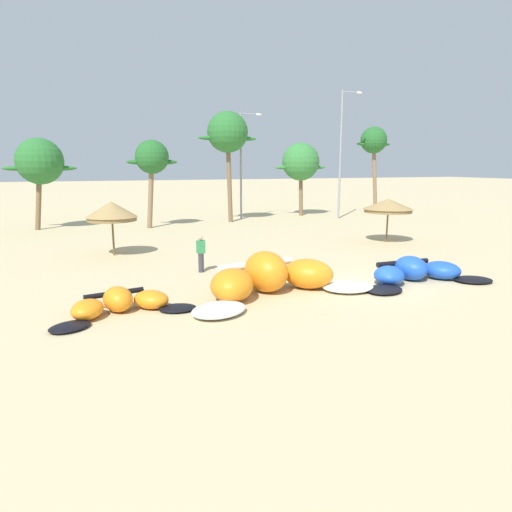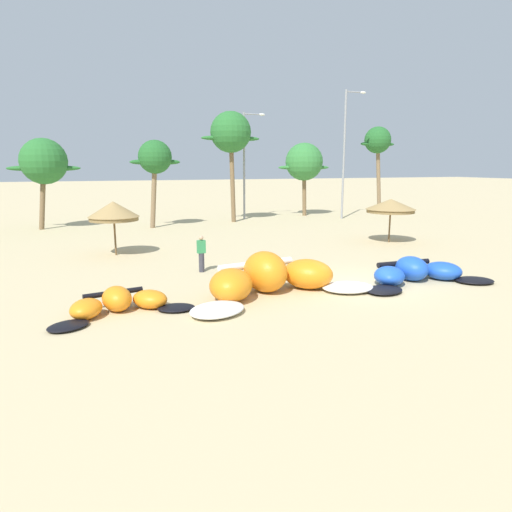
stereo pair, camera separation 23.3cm
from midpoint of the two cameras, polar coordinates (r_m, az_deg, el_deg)
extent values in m
plane|color=#C6B284|center=(18.79, 13.30, -3.33)|extent=(260.00, 260.00, 0.00)
ellipsoid|color=black|center=(14.37, -21.89, -8.05)|extent=(1.51, 1.41, 0.16)
ellipsoid|color=orange|center=(15.04, -19.95, -6.19)|extent=(1.34, 1.49, 0.60)
ellipsoid|color=orange|center=(15.45, -16.50, -5.11)|extent=(1.12, 1.37, 0.81)
ellipsoid|color=orange|center=(15.51, -12.62, -5.25)|extent=(1.51, 1.51, 0.60)
ellipsoid|color=black|center=(15.17, -9.46, -6.36)|extent=(1.35, 1.10, 0.16)
cylinder|color=black|center=(15.83, -16.91, -4.41)|extent=(1.93, 0.52, 0.18)
cube|color=black|center=(15.34, -16.38, -5.22)|extent=(0.77, 0.56, 0.04)
ellipsoid|color=white|center=(14.60, -4.39, -6.65)|extent=(2.42, 2.25, 0.30)
ellipsoid|color=orange|center=(15.87, -2.71, -3.62)|extent=(2.18, 2.39, 1.12)
ellipsoid|color=orange|center=(16.95, 1.56, -1.96)|extent=(1.79, 2.16, 1.52)
ellipsoid|color=orange|center=(17.57, 6.84, -2.22)|extent=(2.42, 2.42, 1.12)
ellipsoid|color=white|center=(17.50, 11.71, -3.82)|extent=(2.18, 1.81, 0.30)
cylinder|color=white|center=(17.49, 0.40, -1.06)|extent=(3.15, 0.80, 0.29)
cube|color=white|center=(16.79, 1.91, -2.09)|extent=(1.24, 0.88, 0.04)
ellipsoid|color=black|center=(17.65, 16.02, -4.08)|extent=(1.82, 1.61, 0.20)
ellipsoid|color=blue|center=(18.74, 16.59, -2.39)|extent=(1.84, 1.91, 0.73)
ellipsoid|color=blue|center=(19.74, 19.09, -1.48)|extent=(1.20, 1.53, 0.99)
ellipsoid|color=blue|center=(20.36, 22.50, -1.71)|extent=(1.82, 1.91, 0.73)
ellipsoid|color=black|center=(20.39, 25.80, -2.74)|extent=(1.83, 1.64, 0.20)
cylinder|color=black|center=(20.12, 18.17, -0.86)|extent=(2.49, 0.26, 0.23)
cube|color=black|center=(19.63, 19.37, -1.57)|extent=(0.91, 0.56, 0.04)
cylinder|color=brown|center=(24.93, -16.87, 2.39)|extent=(0.10, 0.10, 2.01)
cone|color=#9E7F4C|center=(24.76, -17.06, 5.60)|extent=(2.61, 2.61, 0.80)
cylinder|color=olive|center=(24.81, -16.99, 4.45)|extent=(2.48, 2.48, 0.20)
cylinder|color=brown|center=(29.04, 16.50, 3.62)|extent=(0.10, 0.10, 2.01)
cone|color=#9E7F4C|center=(28.91, 16.64, 6.20)|extent=(2.98, 2.98, 0.62)
cylinder|color=olive|center=(28.95, 16.60, 5.39)|extent=(2.83, 2.83, 0.20)
cylinder|color=#383842|center=(20.26, -6.45, -0.80)|extent=(0.24, 0.24, 0.85)
cube|color=#338E51|center=(20.13, -6.50, 1.16)|extent=(0.36, 0.22, 0.56)
sphere|color=tan|center=(20.06, -6.52, 2.26)|extent=(0.20, 0.20, 0.20)
cylinder|color=brown|center=(36.83, -24.83, 6.82)|extent=(0.89, 0.36, 4.90)
sphere|color=#286B2D|center=(36.75, -24.73, 10.65)|extent=(3.28, 3.28, 3.28)
ellipsoid|color=#286B2D|center=(36.85, -26.73, 9.71)|extent=(2.30, 0.50, 0.36)
ellipsoid|color=#286B2D|center=(36.68, -22.60, 10.04)|extent=(2.30, 0.50, 0.36)
cylinder|color=#7F6647|center=(35.16, -12.41, 7.69)|extent=(0.76, 0.36, 5.23)
sphere|color=#236028|center=(35.13, -12.26, 11.95)|extent=(2.46, 2.46, 2.46)
ellipsoid|color=#236028|center=(35.00, -13.86, 11.28)|extent=(1.72, 0.50, 0.36)
ellipsoid|color=#236028|center=(35.29, -10.63, 11.41)|extent=(1.72, 0.50, 0.36)
cylinder|color=brown|center=(37.87, -2.79, 9.69)|extent=(0.54, 0.36, 7.22)
sphere|color=#286B2D|center=(37.91, -2.98, 15.14)|extent=(3.26, 3.26, 3.26)
ellipsoid|color=#286B2D|center=(37.51, -4.93, 14.41)|extent=(2.28, 0.50, 0.36)
ellipsoid|color=#286B2D|center=(38.30, -1.05, 14.38)|extent=(2.28, 0.50, 0.36)
cylinder|color=brown|center=(42.95, 6.17, 8.29)|extent=(0.51, 0.36, 4.93)
sphere|color=#337A38|center=(42.87, 6.16, 11.57)|extent=(3.41, 3.41, 3.41)
ellipsoid|color=#337A38|center=(42.27, 4.46, 10.91)|extent=(2.39, 0.50, 0.36)
ellipsoid|color=#337A38|center=(43.49, 7.78, 10.85)|extent=(2.39, 0.50, 0.36)
cylinder|color=#7F6647|center=(46.14, 15.12, 9.43)|extent=(0.96, 0.36, 6.95)
sphere|color=#236028|center=(46.00, 15.04, 13.76)|extent=(2.48, 2.48, 2.48)
ellipsoid|color=#236028|center=(45.42, 13.96, 13.37)|extent=(1.74, 0.50, 0.36)
ellipsoid|color=#236028|center=(46.57, 16.04, 13.21)|extent=(1.74, 0.50, 0.36)
cylinder|color=gray|center=(39.78, -1.32, 11.04)|extent=(0.18, 0.18, 8.97)
cylinder|color=gray|center=(40.27, -0.21, 17.22)|extent=(1.61, 0.10, 0.10)
ellipsoid|color=silver|center=(40.56, 0.91, 17.18)|extent=(0.56, 0.24, 0.20)
cylinder|color=gray|center=(40.97, 11.03, 12.14)|extent=(0.18, 0.18, 10.82)
cylinder|color=gray|center=(41.84, 12.34, 19.31)|extent=(1.64, 0.10, 0.10)
ellipsoid|color=silver|center=(42.28, 13.33, 19.18)|extent=(0.56, 0.24, 0.20)
camera|label=1|loc=(0.12, -89.64, 0.07)|focal=32.17mm
camera|label=2|loc=(0.12, 90.36, -0.07)|focal=32.17mm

